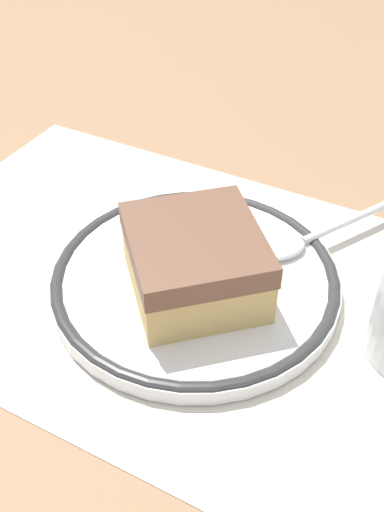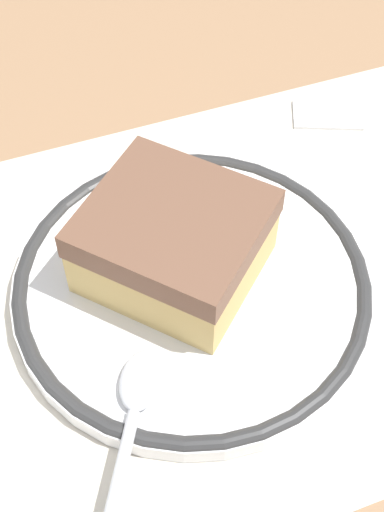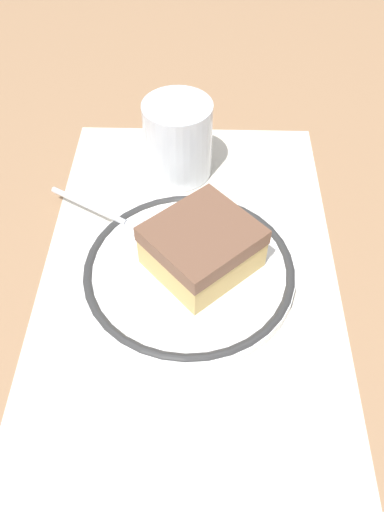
# 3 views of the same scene
# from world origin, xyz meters

# --- Properties ---
(ground_plane) EXTENTS (2.40, 2.40, 0.00)m
(ground_plane) POSITION_xyz_m (0.00, 0.00, 0.00)
(ground_plane) COLOR #9E7551
(placemat) EXTENTS (0.49, 0.30, 0.00)m
(placemat) POSITION_xyz_m (0.00, 0.00, 0.00)
(placemat) COLOR beige
(placemat) RESTS_ON ground_plane
(plate) EXTENTS (0.21, 0.21, 0.01)m
(plate) POSITION_xyz_m (0.00, 0.00, 0.01)
(plate) COLOR white
(plate) RESTS_ON placemat
(cake_slice) EXTENTS (0.13, 0.13, 0.05)m
(cake_slice) POSITION_xyz_m (-0.01, 0.01, 0.04)
(cake_slice) COLOR #DBB76B
(cake_slice) RESTS_ON plate
(spoon) EXTENTS (0.08, 0.13, 0.01)m
(spoon) POSITION_xyz_m (-0.06, -0.08, 0.02)
(spoon) COLOR silver
(spoon) RESTS_ON plate
(cup) EXTENTS (0.08, 0.08, 0.09)m
(cup) POSITION_xyz_m (-0.16, -0.02, 0.04)
(cup) COLOR silver
(cup) RESTS_ON placemat
(sugar_packet) EXTENTS (0.06, 0.05, 0.01)m
(sugar_packet) POSITION_xyz_m (0.15, 0.11, 0.00)
(sugar_packet) COLOR white
(sugar_packet) RESTS_ON placemat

